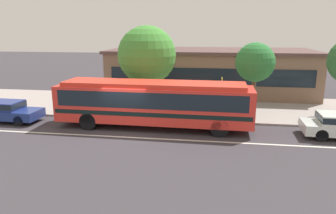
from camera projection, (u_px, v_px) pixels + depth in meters
ground_plane at (124, 132)px, 17.91m from camera, size 120.00×120.00×0.00m
sidewalk_slab at (148, 105)px, 24.19m from camera, size 60.00×8.00×0.12m
lane_stripe_center at (120, 137)px, 17.15m from camera, size 56.00×0.16×0.01m
transit_bus at (154, 101)px, 18.47m from camera, size 11.39×2.70×2.71m
sedan_behind_bus at (3, 110)px, 19.93m from camera, size 4.63×1.88×1.29m
pedestrian_waiting_near_sign at (205, 99)px, 21.59m from camera, size 0.40×0.40×1.61m
pedestrian_walking_along_curb at (224, 103)px, 20.13m from camera, size 0.46×0.46×1.72m
pedestrian_standing_by_tree at (136, 97)px, 21.64m from camera, size 0.36×0.36×1.72m
bus_stop_sign at (221, 93)px, 19.71m from camera, size 0.08×0.44×2.65m
street_tree_near_stop at (147, 55)px, 21.75m from camera, size 4.00×4.00×5.81m
street_tree_mid_block at (255, 63)px, 20.55m from camera, size 2.55×2.55×4.73m
station_building at (210, 72)px, 28.42m from camera, size 17.65×7.78×3.93m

